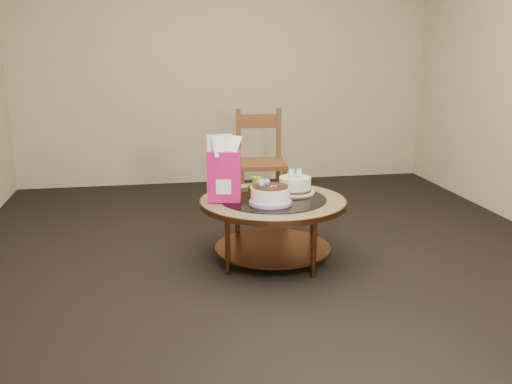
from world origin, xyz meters
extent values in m
plane|color=black|center=(0.00, 0.00, 0.00)|extent=(5.00, 5.00, 0.00)
cube|color=#BBAC8D|center=(0.00, 2.50, 1.30)|extent=(4.50, 0.02, 2.60)
cube|color=#BBAC8D|center=(0.00, -2.50, 1.30)|extent=(4.50, 0.02, 2.60)
cylinder|color=#593019|center=(0.35, 0.20, 0.21)|extent=(0.04, 0.04, 0.42)
cylinder|color=#593019|center=(-0.20, 0.35, 0.21)|extent=(0.04, 0.04, 0.42)
cylinder|color=#593019|center=(-0.35, -0.20, 0.21)|extent=(0.04, 0.04, 0.42)
cylinder|color=#593019|center=(0.20, -0.35, 0.21)|extent=(0.04, 0.04, 0.42)
cylinder|color=#593019|center=(0.00, 0.00, 0.10)|extent=(0.82, 0.82, 0.02)
cylinder|color=#593019|center=(0.00, 0.00, 0.43)|extent=(1.02, 1.02, 0.04)
cylinder|color=#A18B59|center=(0.00, 0.00, 0.45)|extent=(1.00, 1.00, 0.01)
cylinder|color=black|center=(0.00, 0.00, 0.45)|extent=(0.74, 0.74, 0.01)
cylinder|color=#A78AC4|center=(-0.05, -0.13, 0.47)|extent=(0.29, 0.29, 0.02)
cylinder|color=white|center=(-0.05, -0.13, 0.52)|extent=(0.26, 0.26, 0.12)
cylinder|color=black|center=(-0.05, -0.13, 0.58)|extent=(0.25, 0.25, 0.01)
sphere|color=#A78AC4|center=(-0.10, -0.09, 0.60)|extent=(0.05, 0.05, 0.05)
sphere|color=#A78AC4|center=(-0.06, -0.07, 0.60)|extent=(0.04, 0.04, 0.04)
sphere|color=#A78AC4|center=(-0.11, -0.13, 0.59)|extent=(0.04, 0.04, 0.04)
cone|color=#1E7333|center=(-0.07, -0.11, 0.58)|extent=(0.03, 0.04, 0.02)
cone|color=#1E7333|center=(-0.13, -0.11, 0.58)|extent=(0.04, 0.04, 0.02)
cone|color=#1E7333|center=(-0.04, -0.06, 0.58)|extent=(0.04, 0.03, 0.02)
cone|color=#1E7333|center=(-0.09, -0.16, 0.58)|extent=(0.04, 0.04, 0.02)
cylinder|color=silver|center=(0.19, 0.12, 0.46)|extent=(0.28, 0.28, 0.01)
cylinder|color=#482814|center=(0.19, 0.12, 0.48)|extent=(0.23, 0.23, 0.02)
cylinder|color=#F0E9C7|center=(0.19, 0.12, 0.53)|extent=(0.23, 0.23, 0.09)
cube|color=#50BB59|center=(0.16, 0.13, 0.61)|extent=(0.04, 0.02, 0.06)
cube|color=white|center=(0.16, 0.13, 0.61)|extent=(0.03, 0.02, 0.05)
cube|color=#3F89D7|center=(0.21, 0.12, 0.61)|extent=(0.04, 0.02, 0.06)
cube|color=white|center=(0.21, 0.12, 0.61)|extent=(0.03, 0.02, 0.05)
cube|color=#E41582|center=(-0.34, 0.00, 0.63)|extent=(0.24, 0.16, 0.34)
cube|color=white|center=(-0.34, 0.00, 0.57)|extent=(0.12, 0.14, 0.10)
cube|color=#EEDB62|center=(-0.06, 0.30, 0.46)|extent=(0.11, 0.11, 0.01)
cylinder|color=gold|center=(-0.06, 0.30, 0.47)|extent=(0.13, 0.13, 0.01)
cylinder|color=olive|center=(-0.06, 0.30, 0.51)|extent=(0.07, 0.07, 0.07)
cylinder|color=black|center=(-0.06, 0.30, 0.55)|extent=(0.00, 0.00, 0.01)
cube|color=brown|center=(0.13, 1.15, 0.46)|extent=(0.46, 0.46, 0.04)
cube|color=brown|center=(-0.07, 0.98, 0.23)|extent=(0.04, 0.04, 0.46)
cube|color=brown|center=(0.30, 0.95, 0.23)|extent=(0.04, 0.04, 0.46)
cube|color=brown|center=(-0.04, 1.35, 0.23)|extent=(0.04, 0.04, 0.46)
cube|color=brown|center=(0.33, 1.32, 0.23)|extent=(0.04, 0.04, 0.46)
cube|color=brown|center=(-0.04, 1.35, 0.70)|extent=(0.04, 0.04, 0.47)
cube|color=brown|center=(0.33, 1.32, 0.70)|extent=(0.04, 0.04, 0.47)
cube|color=brown|center=(0.15, 1.33, 0.82)|extent=(0.37, 0.06, 0.12)
camera|label=1|loc=(-0.80, -3.73, 1.49)|focal=40.00mm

